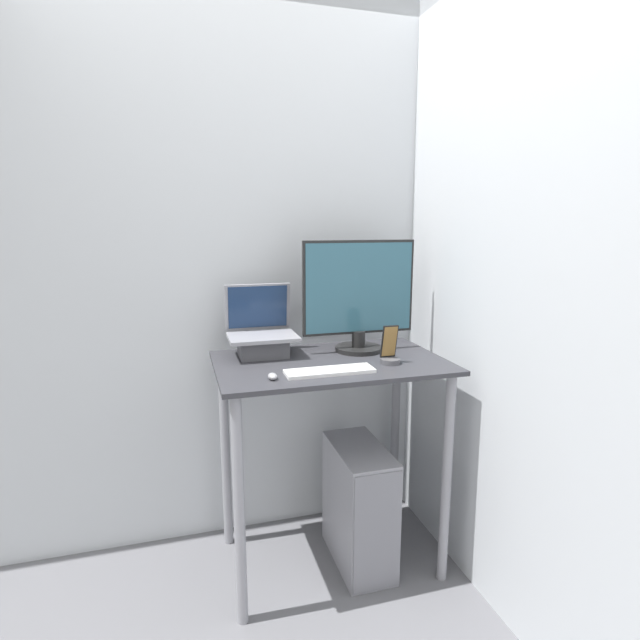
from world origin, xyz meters
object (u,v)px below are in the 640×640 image
at_px(monitor, 359,300).
at_px(mouse, 273,376).
at_px(keyboard, 330,371).
at_px(cell_phone, 390,354).
at_px(laptop, 262,337).
at_px(computer_tower, 359,505).

distance_m(monitor, mouse, 0.61).
distance_m(keyboard, mouse, 0.23).
bearing_deg(mouse, cell_phone, 8.95).
xyz_separation_m(monitor, mouse, (-0.46, -0.32, -0.23)).
bearing_deg(cell_phone, mouse, -171.05).
height_order(mouse, cell_phone, cell_phone).
bearing_deg(mouse, keyboard, 4.97).
height_order(laptop, computer_tower, laptop).
distance_m(laptop, mouse, 0.37).
height_order(monitor, keyboard, monitor).
bearing_deg(laptop, monitor, -5.73).
relative_size(mouse, computer_tower, 0.10).
relative_size(monitor, computer_tower, 0.94).
xyz_separation_m(keyboard, mouse, (-0.23, -0.02, 0.00)).
distance_m(monitor, computer_tower, 0.94).
distance_m(keyboard, cell_phone, 0.29).
bearing_deg(monitor, laptop, 174.27).
xyz_separation_m(keyboard, computer_tower, (0.18, 0.13, -0.69)).
relative_size(monitor, keyboard, 1.48).
bearing_deg(laptop, keyboard, -58.33).
bearing_deg(laptop, cell_phone, -29.50).
relative_size(monitor, mouse, 9.64).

